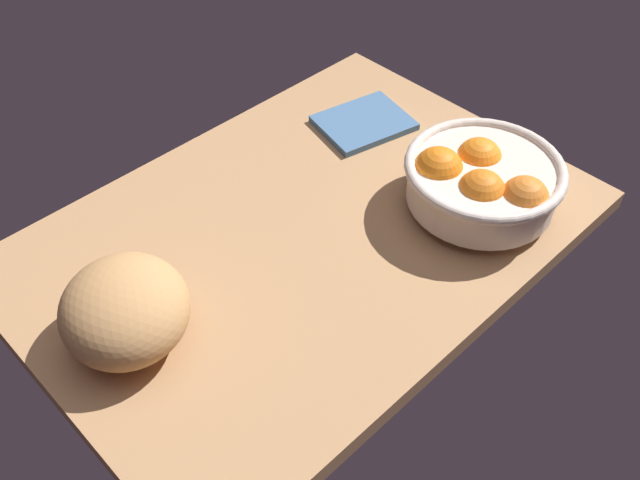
# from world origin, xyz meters

# --- Properties ---
(ground_plane) EXTENTS (0.81, 0.57, 0.03)m
(ground_plane) POSITION_xyz_m (0.00, 0.00, -0.01)
(ground_plane) COLOR tan
(fruit_bowl) EXTENTS (0.23, 0.23, 0.10)m
(fruit_bowl) POSITION_xyz_m (-0.21, 0.15, 0.05)
(fruit_bowl) COLOR silver
(fruit_bowl) RESTS_ON ground
(bread_loaf) EXTENTS (0.22, 0.22, 0.10)m
(bread_loaf) POSITION_xyz_m (0.29, -0.01, 0.05)
(bread_loaf) COLOR tan
(bread_loaf) RESTS_ON ground
(napkin_folded) EXTENTS (0.17, 0.15, 0.01)m
(napkin_folded) POSITION_xyz_m (-0.24, -0.11, 0.01)
(napkin_folded) COLOR #466D97
(napkin_folded) RESTS_ON ground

